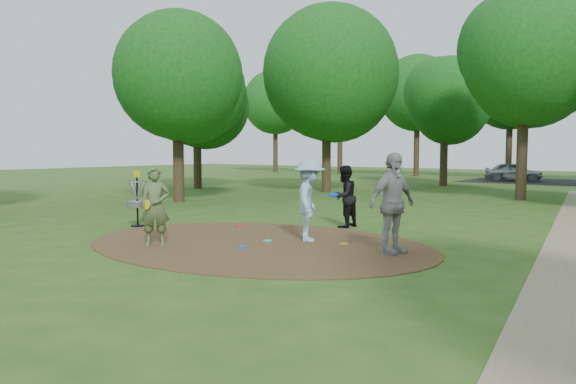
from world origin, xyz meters
The scene contains 13 objects.
ground centered at (0.00, 0.00, 0.00)m, with size 100.00×100.00×0.00m, color #2D5119.
dirt_clearing centered at (0.00, 0.00, 0.01)m, with size 8.40×8.40×0.02m, color #47301C.
player_observer_with_disc centered at (-1.64, -1.50, 0.88)m, with size 0.75×0.74×1.76m.
player_throwing_with_disc centered at (0.77, 0.99, 0.96)m, with size 1.42×1.43×1.91m.
player_walking_with_disc centered at (0.22, 3.49, 0.85)m, with size 0.71×0.88×1.69m.
player_waiting_with_disc centered at (3.00, 0.66, 1.04)m, with size 0.83×1.31×2.07m.
disc_ground_cyan centered at (0.03, 0.37, 0.03)m, with size 0.22×0.22×0.02m, color #1AD7BE.
disc_ground_blue centered at (0.13, -0.61, 0.03)m, with size 0.22×0.22×0.02m, color blue.
disc_ground_red centered at (-2.13, 1.82, 0.03)m, with size 0.22×0.22×0.02m, color red.
car_left centered at (-2.01, 29.49, 0.62)m, with size 1.47×3.66×1.25m, color #A2A3AA.
disc_ground_orange centered at (1.67, 1.05, 0.03)m, with size 0.22×0.22×0.02m, color orange.
disc_golf_basket centered at (-4.50, 0.30, 0.87)m, with size 0.63×0.63×1.54m.
tree_ring centered at (0.72, 8.92, 5.22)m, with size 37.45×45.85×8.98m.
Camera 1 is at (7.96, -9.67, 2.13)m, focal length 35.00 mm.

